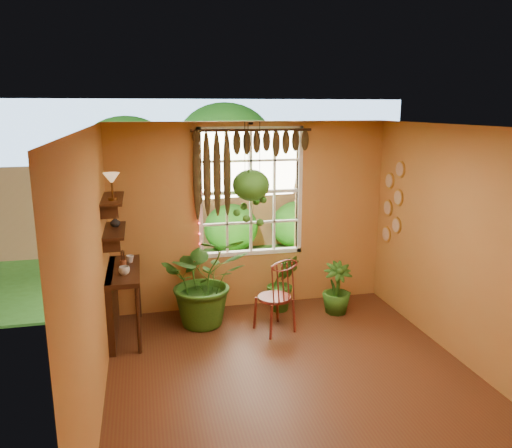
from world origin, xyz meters
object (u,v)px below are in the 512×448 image
Objects in this scene: windsor_chair at (276,307)px; potted_plant_left at (205,280)px; counter_ledge at (116,295)px; potted_plant_mid at (283,282)px; hanging_basket at (251,187)px.

potted_plant_left is at bearing 132.20° from windsor_chair.
counter_ledge is 2.33m from potted_plant_mid.
potted_plant_left reaches higher than counter_ledge.
potted_plant_left reaches higher than potted_plant_mid.
windsor_chair is (2.02, -0.33, -0.21)m from counter_ledge.
hanging_basket is at bearing 17.00° from potted_plant_left.
hanging_basket is at bearing -178.75° from potted_plant_mid.
counter_ledge is 0.94× the size of potted_plant_left.
hanging_basket is at bearing 9.68° from counter_ledge.
hanging_basket is (1.83, 0.31, 1.29)m from counter_ledge.
windsor_chair is 0.72m from potted_plant_mid.
hanging_basket reaches higher than potted_plant_left.
potted_plant_left is at bearing -169.27° from potted_plant_mid.
windsor_chair is 0.92× the size of potted_plant_left.
hanging_basket reaches higher than windsor_chair.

